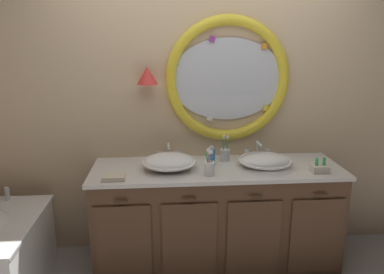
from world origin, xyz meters
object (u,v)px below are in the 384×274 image
object	(u,v)px
toiletry_basket	(320,168)
toothbrush_holder_right	(225,154)
sink_basin_right	(265,161)
soap_dispenser	(212,157)
folded_hand_towel	(114,177)
toothbrush_holder_left	(209,167)
sink_basin_left	(169,162)

from	to	relation	value
toiletry_basket	toothbrush_holder_right	bearing A→B (deg)	154.49
sink_basin_right	soap_dispenser	bearing A→B (deg)	171.57
toothbrush_holder_right	folded_hand_towel	distance (m)	0.94
soap_dispenser	folded_hand_towel	distance (m)	0.79
toothbrush_holder_left	toiletry_basket	world-z (taller)	toothbrush_holder_left
folded_hand_towel	toiletry_basket	size ratio (longest dim) A/B	1.37
soap_dispenser	folded_hand_towel	bearing A→B (deg)	-162.02
toothbrush_holder_left	toothbrush_holder_right	world-z (taller)	toothbrush_holder_right
toothbrush_holder_left	toiletry_basket	distance (m)	0.85
toiletry_basket	toothbrush_holder_left	bearing A→B (deg)	179.63
toothbrush_holder_left	toothbrush_holder_right	bearing A→B (deg)	61.30
soap_dispenser	sink_basin_left	bearing A→B (deg)	-169.65
toothbrush_holder_left	soap_dispenser	world-z (taller)	toothbrush_holder_left
sink_basin_left	toothbrush_holder_left	xyz separation A→B (m)	(0.30, -0.15, -0.00)
toothbrush_holder_left	sink_basin_left	bearing A→B (deg)	152.49
soap_dispenser	toiletry_basket	distance (m)	0.84
sink_basin_left	sink_basin_right	world-z (taller)	sink_basin_left
toiletry_basket	sink_basin_right	bearing A→B (deg)	157.39
sink_basin_right	toiletry_basket	bearing A→B (deg)	-22.61
sink_basin_left	folded_hand_towel	xyz separation A→B (m)	(-0.41, -0.18, -0.05)
toothbrush_holder_left	soap_dispenser	xyz separation A→B (m)	(0.05, 0.22, 0.01)
sink_basin_left	toiletry_basket	world-z (taller)	sink_basin_left
sink_basin_right	soap_dispenser	distance (m)	0.43
toothbrush_holder_right	folded_hand_towel	world-z (taller)	toothbrush_holder_right
soap_dispenser	toiletry_basket	xyz separation A→B (m)	(0.81, -0.22, -0.04)
sink_basin_right	toothbrush_holder_right	size ratio (longest dim) A/B	1.90
sink_basin_left	toothbrush_holder_right	world-z (taller)	toothbrush_holder_right
sink_basin_left	sink_basin_right	bearing A→B (deg)	-0.00
soap_dispenser	folded_hand_towel	xyz separation A→B (m)	(-0.75, -0.24, -0.06)
toothbrush_holder_right	soap_dispenser	bearing A→B (deg)	-141.41
sink_basin_left	soap_dispenser	world-z (taller)	soap_dispenser
soap_dispenser	toothbrush_holder_right	bearing A→B (deg)	38.59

